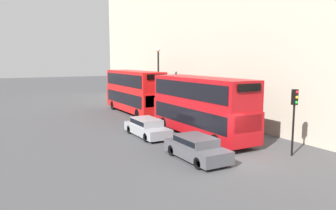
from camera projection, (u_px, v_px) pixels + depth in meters
ground_plane at (236, 161)px, 18.33m from camera, size 200.00×200.00×0.00m
building_facade at (326, 9)px, 20.49m from camera, size 1.10×80.00×16.89m
bus_leading at (201, 104)px, 23.83m from camera, size 2.59×10.11×4.37m
bus_second_in_queue at (134, 90)px, 34.52m from camera, size 2.59×10.26×4.48m
car_dark_sedan at (196, 147)px, 18.47m from camera, size 1.86×4.35×1.34m
car_hatchback at (147, 127)px, 24.17m from camera, size 1.77×4.72×1.33m
traffic_light at (294, 108)px, 18.96m from camera, size 0.30×0.36×3.93m
street_lamp at (158, 74)px, 33.59m from camera, size 0.44×0.44×6.88m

